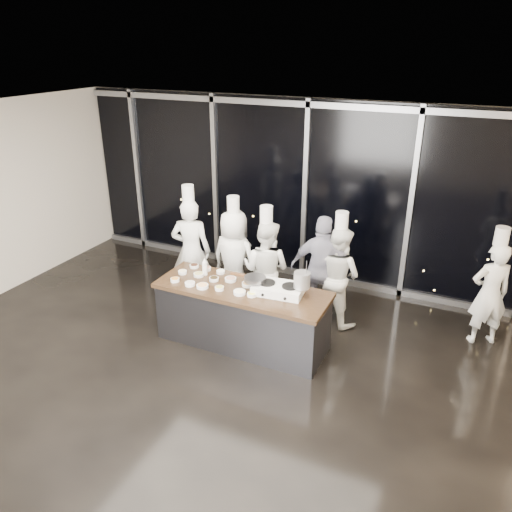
{
  "coord_description": "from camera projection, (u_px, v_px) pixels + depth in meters",
  "views": [
    {
      "loc": [
        2.78,
        -4.61,
        4.1
      ],
      "look_at": [
        0.07,
        1.2,
        1.28
      ],
      "focal_mm": 35.0,
      "sensor_mm": 36.0,
      "label": 1
    }
  ],
  "objects": [
    {
      "name": "ground",
      "position": [
        212.0,
        378.0,
        6.55
      ],
      "size": [
        9.0,
        9.0,
        0.0
      ],
      "primitive_type": "plane",
      "color": "black",
      "rests_on": "ground"
    },
    {
      "name": "room_shell",
      "position": [
        219.0,
        218.0,
        5.58
      ],
      "size": [
        9.02,
        7.02,
        3.21
      ],
      "color": "beige",
      "rests_on": "ground"
    },
    {
      "name": "window_wall",
      "position": [
        306.0,
        193.0,
        8.75
      ],
      "size": [
        8.9,
        0.11,
        3.2
      ],
      "color": "black",
      "rests_on": "ground"
    },
    {
      "name": "demo_counter",
      "position": [
        242.0,
        316.0,
        7.11
      ],
      "size": [
        2.46,
        0.86,
        0.9
      ],
      "color": "#38383D",
      "rests_on": "ground"
    },
    {
      "name": "stove",
      "position": [
        278.0,
        289.0,
        6.78
      ],
      "size": [
        0.71,
        0.48,
        0.14
      ],
      "rotation": [
        0.0,
        0.0,
        0.1
      ],
      "color": "white",
      "rests_on": "demo_counter"
    },
    {
      "name": "frying_pan",
      "position": [
        254.0,
        279.0,
        6.84
      ],
      "size": [
        0.54,
        0.33,
        0.05
      ],
      "rotation": [
        0.0,
        0.0,
        0.1
      ],
      "color": "slate",
      "rests_on": "stove"
    },
    {
      "name": "stock_pot",
      "position": [
        302.0,
        280.0,
        6.61
      ],
      "size": [
        0.24,
        0.24,
        0.22
      ],
      "primitive_type": "cylinder",
      "rotation": [
        0.0,
        0.0,
        0.1
      ],
      "color": "#BABABC",
      "rests_on": "stove"
    },
    {
      "name": "prep_bowls",
      "position": [
        214.0,
        280.0,
        7.1
      ],
      "size": [
        1.36,
        0.68,
        0.05
      ],
      "color": "white",
      "rests_on": "demo_counter"
    },
    {
      "name": "squeeze_bottle",
      "position": [
        205.0,
        267.0,
        7.28
      ],
      "size": [
        0.07,
        0.07,
        0.27
      ],
      "color": "white",
      "rests_on": "demo_counter"
    },
    {
      "name": "chef_far_left",
      "position": [
        191.0,
        250.0,
        8.17
      ],
      "size": [
        0.74,
        0.6,
        2.0
      ],
      "rotation": [
        0.0,
        0.0,
        3.46
      ],
      "color": "white",
      "rests_on": "ground"
    },
    {
      "name": "chef_left",
      "position": [
        234.0,
        259.0,
        8.01
      ],
      "size": [
        0.85,
        0.59,
        1.88
      ],
      "rotation": [
        0.0,
        0.0,
        3.05
      ],
      "color": "white",
      "rests_on": "ground"
    },
    {
      "name": "chef_center",
      "position": [
        266.0,
        269.0,
        7.7
      ],
      "size": [
        0.8,
        0.63,
        1.84
      ],
      "rotation": [
        0.0,
        0.0,
        3.11
      ],
      "color": "white",
      "rests_on": "ground"
    },
    {
      "name": "guest",
      "position": [
        323.0,
        270.0,
        7.58
      ],
      "size": [
        1.04,
        0.5,
        1.71
      ],
      "rotation": [
        0.0,
        0.0,
        3.23
      ],
      "color": "black",
      "rests_on": "ground"
    },
    {
      "name": "chef_right",
      "position": [
        338.0,
        275.0,
        7.57
      ],
      "size": [
        0.94,
        0.86,
        1.79
      ],
      "rotation": [
        0.0,
        0.0,
        2.71
      ],
      "color": "white",
      "rests_on": "ground"
    },
    {
      "name": "chef_side",
      "position": [
        490.0,
        293.0,
        7.02
      ],
      "size": [
        0.67,
        0.59,
        1.78
      ],
      "rotation": [
        0.0,
        0.0,
        3.63
      ],
      "color": "white",
      "rests_on": "ground"
    }
  ]
}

